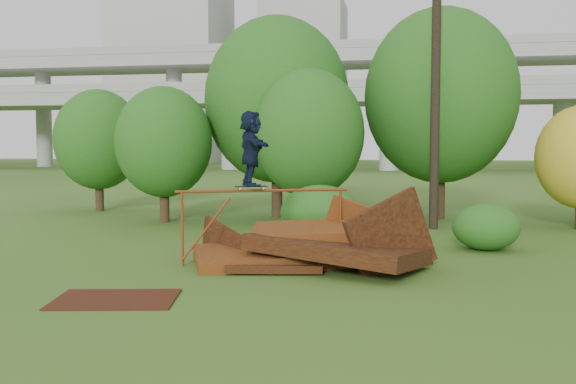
% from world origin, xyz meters
% --- Properties ---
extents(ground, '(240.00, 240.00, 0.00)m').
position_xyz_m(ground, '(0.00, 0.00, 0.00)').
color(ground, '#2D5116').
rests_on(ground, ground).
extents(scrap_pile, '(5.46, 3.47, 2.19)m').
position_xyz_m(scrap_pile, '(-0.29, 2.11, 0.40)').
color(scrap_pile, '#4F210E').
rests_on(scrap_pile, ground).
extents(grind_rail, '(3.56, 1.49, 1.64)m').
position_xyz_m(grind_rail, '(-1.40, 2.25, 1.26)').
color(grind_rail, maroon).
rests_on(grind_rail, ground).
extents(skateboard, '(0.73, 0.44, 0.07)m').
position_xyz_m(skateboard, '(-1.65, 2.15, 1.70)').
color(skateboard, black).
rests_on(skateboard, grind_rail).
extents(skater, '(1.08, 1.58, 1.64)m').
position_xyz_m(skater, '(-1.65, 2.15, 2.53)').
color(skater, black).
rests_on(skater, skateboard).
extents(flat_plate, '(2.25, 1.80, 0.03)m').
position_xyz_m(flat_plate, '(-3.09, -1.53, 0.01)').
color(flat_plate, '#3A180C').
rests_on(flat_plate, ground).
extents(tree_0, '(3.27, 3.27, 4.61)m').
position_xyz_m(tree_0, '(-6.39, 9.23, 2.72)').
color(tree_0, black).
rests_on(tree_0, ground).
extents(tree_1, '(5.22, 5.22, 7.26)m').
position_xyz_m(tree_1, '(-2.93, 11.48, 4.25)').
color(tree_1, black).
rests_on(tree_1, ground).
extents(tree_2, '(3.62, 3.62, 5.10)m').
position_xyz_m(tree_2, '(-1.43, 9.19, 3.01)').
color(tree_2, black).
rests_on(tree_2, ground).
extents(tree_3, '(5.38, 5.38, 7.47)m').
position_xyz_m(tree_3, '(2.88, 12.04, 4.37)').
color(tree_3, black).
rests_on(tree_3, ground).
extents(tree_6, '(3.48, 3.48, 4.87)m').
position_xyz_m(tree_6, '(-10.42, 12.52, 2.86)').
color(tree_6, black).
rests_on(tree_6, ground).
extents(shrub_left, '(2.20, 2.03, 1.52)m').
position_xyz_m(shrub_left, '(-0.63, 5.99, 0.76)').
color(shrub_left, '#1A4412').
rests_on(shrub_left, ground).
extents(shrub_right, '(1.64, 1.51, 1.16)m').
position_xyz_m(shrub_right, '(3.65, 4.98, 0.58)').
color(shrub_right, '#1A4412').
rests_on(shrub_right, ground).
extents(utility_pole, '(1.40, 0.28, 9.30)m').
position_xyz_m(utility_pole, '(2.55, 9.02, 4.72)').
color(utility_pole, black).
rests_on(utility_pole, ground).
extents(freeway_overpass, '(160.00, 15.00, 13.70)m').
position_xyz_m(freeway_overpass, '(0.00, 62.92, 10.32)').
color(freeway_overpass, gray).
rests_on(freeway_overpass, ground).
extents(building_left, '(18.00, 16.00, 35.00)m').
position_xyz_m(building_left, '(-38.00, 95.00, 17.50)').
color(building_left, '#9E9E99').
rests_on(building_left, ground).
extents(building_right, '(14.00, 14.00, 28.00)m').
position_xyz_m(building_right, '(-16.00, 102.00, 14.00)').
color(building_right, '#9E9E99').
rests_on(building_right, ground).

